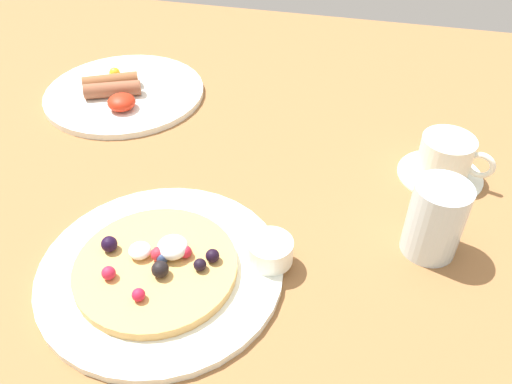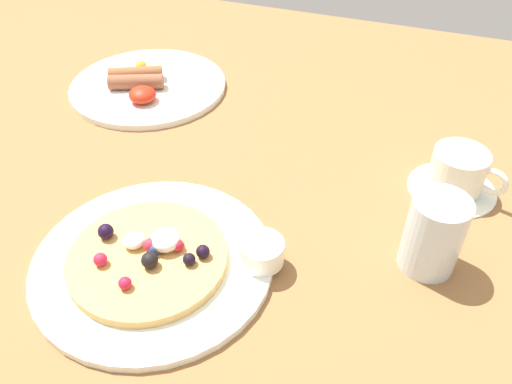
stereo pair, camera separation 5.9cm
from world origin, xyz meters
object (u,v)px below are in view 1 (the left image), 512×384
(syrup_ramekin, at_px, (270,251))
(breakfast_plate, at_px, (125,93))
(pancake_plate, at_px, (161,270))
(coffee_cup, at_px, (447,156))
(coffee_saucer, at_px, (440,174))
(water_glass, at_px, (435,219))

(syrup_ramekin, height_order, breakfast_plate, syrup_ramekin)
(syrup_ramekin, xyz_separation_m, breakfast_plate, (-0.33, 0.33, -0.02))
(pancake_plate, height_order, breakfast_plate, same)
(pancake_plate, distance_m, syrup_ramekin, 0.13)
(syrup_ramekin, xyz_separation_m, coffee_cup, (0.20, 0.22, 0.01))
(coffee_cup, bearing_deg, breakfast_plate, 168.93)
(pancake_plate, bearing_deg, syrup_ramekin, 19.01)
(syrup_ramekin, relative_size, coffee_saucer, 0.45)
(water_glass, bearing_deg, coffee_cup, 81.99)
(coffee_cup, height_order, water_glass, water_glass)
(pancake_plate, bearing_deg, coffee_saucer, 39.39)
(pancake_plate, distance_m, coffee_cup, 0.42)
(coffee_saucer, bearing_deg, pancake_plate, -140.61)
(breakfast_plate, distance_m, coffee_cup, 0.55)
(pancake_plate, xyz_separation_m, syrup_ramekin, (0.12, 0.04, 0.02))
(breakfast_plate, bearing_deg, coffee_saucer, -11.05)
(syrup_ramekin, height_order, coffee_saucer, syrup_ramekin)
(syrup_ramekin, relative_size, water_glass, 0.55)
(pancake_plate, xyz_separation_m, breakfast_plate, (-0.21, 0.37, 0.00))
(breakfast_plate, relative_size, water_glass, 2.84)
(breakfast_plate, bearing_deg, pancake_plate, -60.04)
(syrup_ramekin, relative_size, coffee_cup, 0.53)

